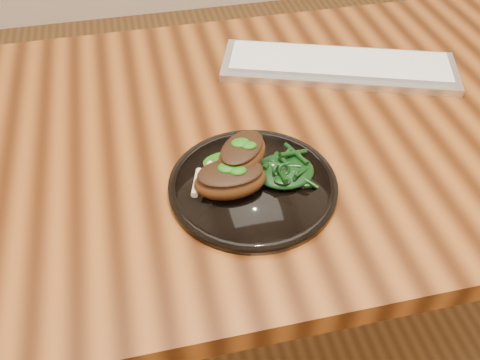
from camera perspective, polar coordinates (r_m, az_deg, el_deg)
The scene contains 7 objects.
desk at distance 1.03m, azimuth 5.66°, elevation 2.80°, with size 1.60×0.80×0.75m.
plate at distance 0.83m, azimuth 1.38°, elevation -0.60°, with size 0.26×0.26×0.02m.
lamb_chop_front at distance 0.80m, azimuth -1.09°, elevation 0.12°, with size 0.12×0.08×0.05m.
lamb_chop_back at distance 0.82m, azimuth 0.18°, elevation 2.85°, with size 0.11×0.12×0.04m.
herb_smear at distance 0.86m, azimuth -1.64°, elevation 2.03°, with size 0.07×0.05×0.00m, color #0D4507.
greens_heap at distance 0.83m, azimuth 4.78°, elevation 1.28°, with size 0.09×0.09×0.04m.
keyboard at distance 1.12m, azimuth 10.48°, elevation 11.92°, with size 0.49×0.29×0.02m.
Camera 1 is at (-0.27, -0.73, 1.34)m, focal length 40.00 mm.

